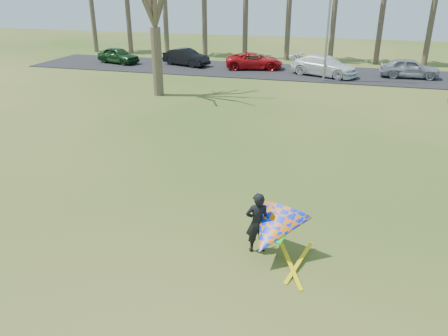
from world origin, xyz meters
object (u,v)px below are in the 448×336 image
(car_2, at_px, (254,61))
(kite_flyer, at_px, (271,229))
(car_1, at_px, (186,57))
(car_4, at_px, (409,68))
(car_0, at_px, (118,55))
(streetlight, at_px, (331,18))
(car_3, at_px, (324,66))

(car_2, xyz_separation_m, kite_flyer, (6.01, -26.43, 0.13))
(car_1, bearing_deg, car_4, -72.38)
(car_0, distance_m, car_2, 12.27)
(streetlight, relative_size, car_2, 1.70)
(car_0, distance_m, kite_flyer, 31.74)
(car_2, distance_m, car_3, 5.92)
(kite_flyer, bearing_deg, streetlight, 89.84)
(streetlight, distance_m, car_2, 7.91)
(kite_flyer, bearing_deg, car_2, 102.82)
(streetlight, relative_size, car_0, 1.99)
(car_4, bearing_deg, car_2, 86.39)
(car_2, bearing_deg, streetlight, -132.22)
(streetlight, xyz_separation_m, car_3, (-0.31, 2.09, -3.64))
(car_1, relative_size, kite_flyer, 1.78)
(car_0, bearing_deg, kite_flyer, -128.41)
(car_2, height_order, car_4, car_4)
(car_2, bearing_deg, car_4, -104.99)
(car_1, xyz_separation_m, car_3, (11.80, -1.39, 0.06))
(car_0, bearing_deg, car_1, -68.54)
(car_3, bearing_deg, car_0, 109.98)
(car_3, height_order, kite_flyer, kite_flyer)
(car_0, relative_size, car_3, 0.77)
(streetlight, xyz_separation_m, car_0, (-18.34, 2.93, -3.72))
(car_0, bearing_deg, car_3, -76.23)
(car_4, bearing_deg, kite_flyer, 165.40)
(car_2, distance_m, car_4, 12.05)
(car_2, bearing_deg, kite_flyer, 179.90)
(car_3, relative_size, car_4, 1.23)
(car_3, bearing_deg, streetlight, -148.97)
(car_0, distance_m, car_1, 6.25)
(car_1, bearing_deg, car_3, -77.48)
(car_1, bearing_deg, streetlight, -86.81)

